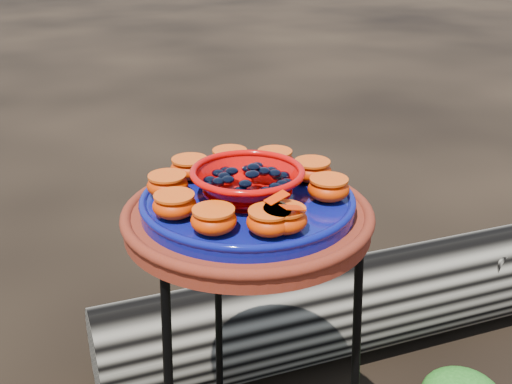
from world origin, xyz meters
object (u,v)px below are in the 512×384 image
object	(u,v)px
driftwood_log	(354,304)
cobalt_plate	(248,204)
red_bowl	(247,184)
terracotta_saucer	(248,220)

from	to	relation	value
driftwood_log	cobalt_plate	bearing A→B (deg)	-136.39
cobalt_plate	red_bowl	bearing A→B (deg)	0.00
terracotta_saucer	red_bowl	world-z (taller)	red_bowl
cobalt_plate	driftwood_log	size ratio (longest dim) A/B	0.24
terracotta_saucer	red_bowl	bearing A→B (deg)	0.00
red_bowl	terracotta_saucer	bearing A→B (deg)	0.00
cobalt_plate	red_bowl	distance (m)	0.04
cobalt_plate	driftwood_log	distance (m)	0.91
cobalt_plate	red_bowl	xyz separation A→B (m)	(0.00, 0.00, 0.04)
terracotta_saucer	cobalt_plate	size ratio (longest dim) A/B	1.17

